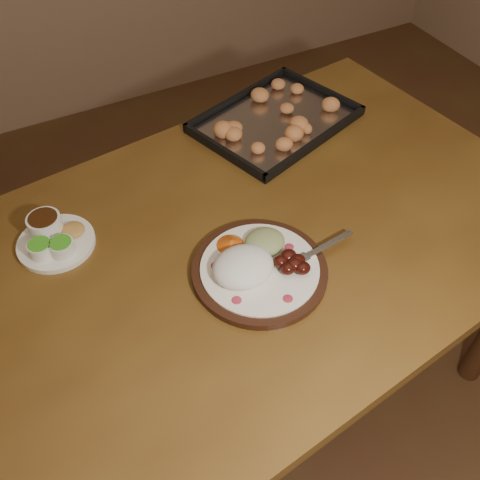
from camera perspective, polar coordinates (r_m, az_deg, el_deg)
ground at (r=1.80m, az=8.78°, el=-18.42°), size 4.00×4.00×0.00m
dining_table at (r=1.27m, az=-0.21°, el=-2.97°), size 1.61×1.09×0.75m
dinner_plate at (r=1.12m, az=1.81°, el=-2.76°), size 0.37×0.29×0.07m
condiment_saucer at (r=1.24m, az=-19.33°, el=0.22°), size 0.17×0.17×0.06m
baking_tray at (r=1.52m, az=3.83°, el=12.76°), size 0.49×0.42×0.04m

